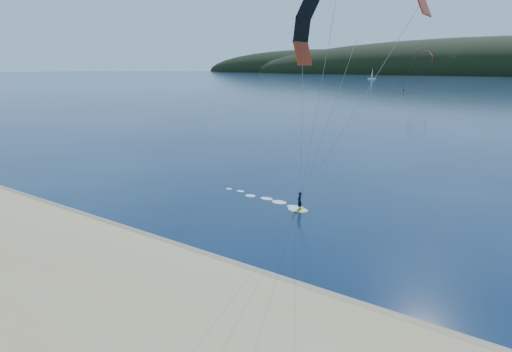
{
  "coord_description": "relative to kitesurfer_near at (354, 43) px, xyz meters",
  "views": [
    {
      "loc": [
        21.49,
        -14.97,
        13.06
      ],
      "look_at": [
        4.47,
        10.0,
        5.0
      ],
      "focal_mm": 29.11,
      "sensor_mm": 36.0,
      "label": 1
    }
  ],
  "objects": [
    {
      "name": "kitesurfer_far",
      "position": [
        -38.73,
        185.01,
        1.2
      ],
      "size": [
        13.87,
        5.68,
        18.67
      ],
      "color": "gold",
      "rests_on": "ground"
    },
    {
      "name": "wet_sand",
      "position": [
        -11.17,
        -6.65,
        -14.39
      ],
      "size": [
        220.0,
        2.5,
        0.1
      ],
      "color": "olive",
      "rests_on": "ground"
    },
    {
      "name": "sailboat",
      "position": [
        -132.78,
        387.87,
        -13.67
      ],
      "size": [
        7.33,
        4.75,
        10.48
      ],
      "color": "white",
      "rests_on": "ground"
    },
    {
      "name": "kitesurfer_near",
      "position": [
        0.0,
        0.0,
        0.0
      ],
      "size": [
        22.48,
        9.56,
        18.52
      ],
      "color": "gold",
      "rests_on": "ground"
    },
    {
      "name": "ground",
      "position": [
        -11.17,
        -11.15,
        -14.44
      ],
      "size": [
        1800.0,
        1800.0,
        0.0
      ],
      "primitive_type": "plane",
      "color": "#071535",
      "rests_on": "ground"
    }
  ]
}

